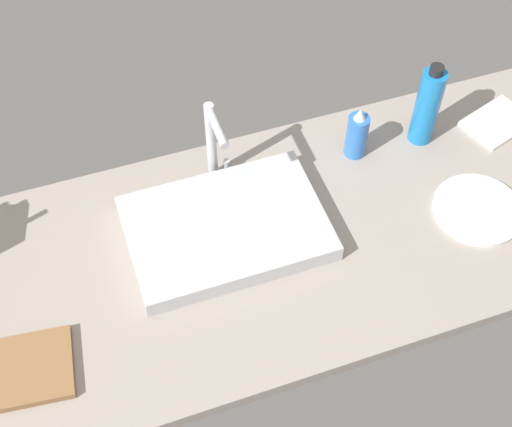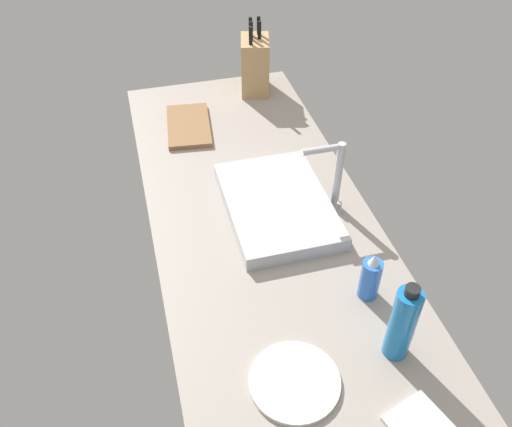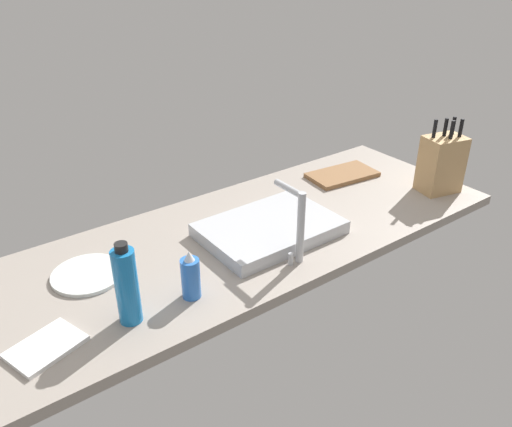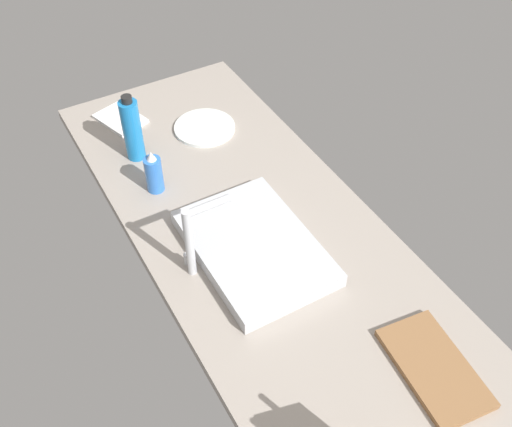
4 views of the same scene
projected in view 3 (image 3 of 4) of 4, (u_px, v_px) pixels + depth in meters
countertop_slab at (251, 235)px, 177.80cm from camera, size 181.15×67.40×3.50cm
sink_basin at (270, 229)px, 173.99cm from camera, size 44.72×30.89×4.53cm
faucet at (297, 220)px, 155.31cm from camera, size 5.50×13.26×23.53cm
knife_block at (441, 164)px, 199.74cm from camera, size 17.10×14.15×29.03cm
cutting_board at (342, 175)px, 215.84cm from camera, size 29.90×18.73×1.80cm
soap_bottle at (191, 277)px, 142.33cm from camera, size 5.35×5.35×14.80cm
water_bottle at (127, 286)px, 131.26cm from camera, size 6.10×6.10×23.57cm
dinner_plate at (88, 274)px, 153.52cm from camera, size 21.21×21.21×1.20cm
dish_towel at (46, 347)px, 126.68cm from camera, size 19.84×16.66×1.20cm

